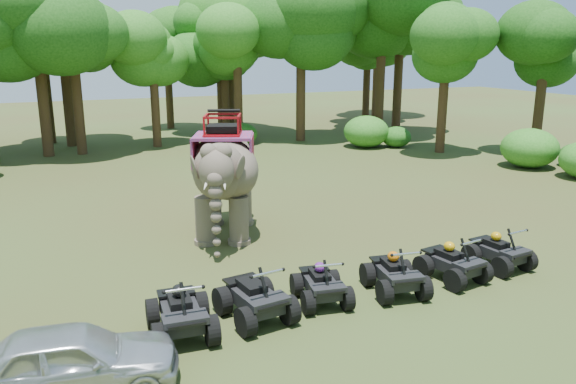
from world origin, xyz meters
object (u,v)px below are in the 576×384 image
atv_2 (321,279)px  atv_4 (453,257)px  elephant (224,174)px  atv_0 (181,306)px  parked_car (71,360)px  atv_1 (255,291)px  atv_3 (395,269)px  atv_5 (500,247)px

atv_2 → atv_4: atv_4 is taller
elephant → atv_0: bearing=-92.7°
parked_car → atv_0: bearing=-53.6°
elephant → atv_1: size_ratio=2.59×
atv_0 → atv_3: 5.30m
elephant → atv_4: 7.45m
elephant → atv_2: (0.56, -5.78, -1.38)m
elephant → atv_3: 6.63m
atv_0 → parked_car: bearing=-147.0°
elephant → atv_5: elephant is taller
atv_0 → atv_4: bearing=4.8°
atv_0 → atv_4: size_ratio=1.08×
atv_3 → atv_4: size_ratio=1.01×
atv_4 → atv_5: bearing=-2.7°
parked_car → atv_4: bearing=-74.6°
atv_2 → atv_5: 5.44m
atv_1 → atv_3: bearing=-8.9°
parked_car → atv_5: 11.13m
elephant → atv_1: (-1.15, -5.93, -1.30)m
elephant → atv_2: bearing=-62.0°
atv_5 → atv_4: bearing=179.7°
elephant → atv_3: (2.47, -6.01, -1.34)m
parked_car → atv_3: size_ratio=2.17×
elephant → atv_0: elephant is taller
atv_1 → elephant: bearing=71.3°
atv_4 → atv_2: bearing=168.9°
atv_3 → atv_4: bearing=12.0°
atv_0 → atv_1: size_ratio=1.00×
atv_3 → atv_5: size_ratio=1.04×
atv_4 → atv_3: bearing=173.5°
atv_0 → atv_2: (3.39, 0.25, -0.08)m
elephant → atv_4: size_ratio=2.81×
atv_5 → atv_2: bearing=173.9°
elephant → atv_0: 6.78m
elephant → atv_5: (6.00, -5.77, -1.36)m
atv_0 → atv_2: 3.40m
elephant → atv_1: bearing=-78.5°
atv_1 → atv_2: atv_1 is taller
atv_0 → atv_1: atv_1 is taller
parked_car → atv_0: 2.51m
atv_2 → atv_3: bearing=2.4°
elephant → atv_2: size_ratio=2.96×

